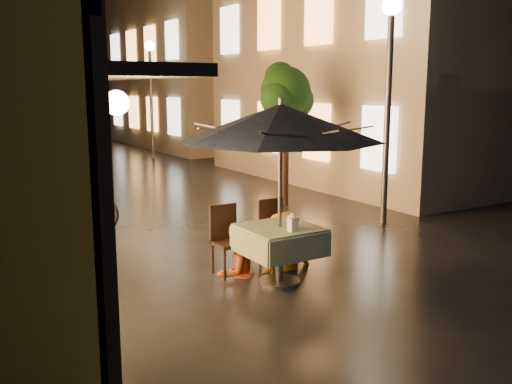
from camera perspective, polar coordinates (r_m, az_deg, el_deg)
ground at (r=8.00m, az=6.99°, el=-8.59°), size 90.00×90.00×0.00m
east_building_near at (r=17.43m, az=13.40°, el=12.85°), size 7.30×9.30×6.80m
east_building_far at (r=26.86m, az=-4.56°, el=12.69°), size 7.30×10.30×7.30m
street_tree at (r=12.63m, az=3.02°, el=9.64°), size 1.43×1.20×3.15m
streetlamp_near at (r=11.06m, az=13.19°, el=11.84°), size 0.36×0.36×4.23m
streetlamp_far at (r=21.34m, az=-10.50°, el=11.15°), size 0.36×0.36×4.23m
cafe_table at (r=7.61m, az=2.37°, el=-4.87°), size 0.99×0.99×0.78m
patio_umbrella at (r=7.36m, az=2.47°, el=6.94°), size 2.67×2.67×2.46m
cafe_chair_left at (r=8.03m, az=-2.95°, el=-4.42°), size 0.42×0.42×0.97m
cafe_chair_right at (r=8.43m, az=1.83°, el=-3.69°), size 0.42×0.42×0.97m
table_lantern at (r=7.30m, az=3.70°, el=-2.88°), size 0.16×0.16×0.25m
person_orange at (r=7.92m, az=-2.02°, el=-3.59°), size 0.77×0.67×1.36m
person_yellow at (r=8.22m, az=2.92°, el=-2.18°), size 1.04×0.60×1.60m
bicycle_0 at (r=10.49m, az=-20.05°, el=-1.74°), size 2.01×1.24×1.00m
bicycle_1 at (r=10.53m, az=-18.38°, el=-1.39°), size 1.84×0.96×1.07m
bicycle_2 at (r=11.92m, az=-19.35°, el=-0.59°), size 1.75×1.22×0.87m
bicycle_3 at (r=13.01m, az=-19.77°, el=0.69°), size 1.83×1.02×1.06m
bicycle_4 at (r=13.70m, az=-23.05°, el=0.56°), size 1.74×0.78×0.88m
bicycle_5 at (r=14.64m, az=-21.46°, el=1.50°), size 1.73×1.01×1.00m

